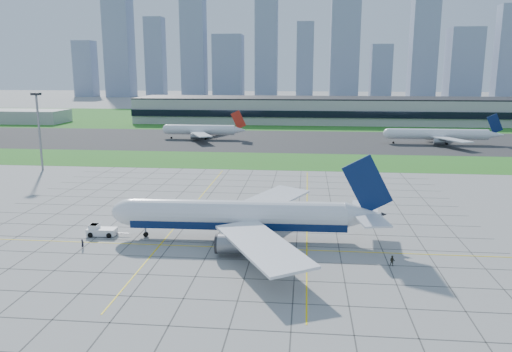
{
  "coord_description": "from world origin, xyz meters",
  "views": [
    {
      "loc": [
        17.45,
        -90.28,
        32.84
      ],
      "look_at": [
        5.22,
        30.24,
        7.0
      ],
      "focal_mm": 35.0,
      "sensor_mm": 36.0,
      "label": 1
    }
  ],
  "objects": [
    {
      "name": "grass_median",
      "position": [
        0.0,
        90.0,
        0.02
      ],
      "size": [
        700.0,
        35.0,
        0.04
      ],
      "primitive_type": "cube",
      "color": "#317320",
      "rests_on": "ground"
    },
    {
      "name": "asphalt_taxiway",
      "position": [
        0.0,
        145.0,
        0.03
      ],
      "size": [
        700.0,
        75.0,
        0.04
      ],
      "primitive_type": "cube",
      "color": "#383838",
      "rests_on": "ground"
    },
    {
      "name": "apron_markings",
      "position": [
        0.43,
        11.09,
        0.02
      ],
      "size": [
        120.0,
        130.0,
        0.03
      ],
      "color": "#474744",
      "rests_on": "ground"
    },
    {
      "name": "ground",
      "position": [
        0.0,
        0.0,
        0.0
      ],
      "size": [
        1400.0,
        1400.0,
        0.0
      ],
      "primitive_type": "plane",
      "color": "#989893",
      "rests_on": "ground"
    },
    {
      "name": "crew_far",
      "position": [
        32.52,
        -8.26,
        0.94
      ],
      "size": [
        1.04,
        0.88,
        1.88
      ],
      "primitive_type": "imported",
      "rotation": [
        0.0,
        0.0,
        -0.2
      ],
      "color": "#2A281C",
      "rests_on": "ground"
    },
    {
      "name": "crew_near",
      "position": [
        -23.86,
        -5.38,
        0.91
      ],
      "size": [
        0.58,
        0.74,
        1.82
      ],
      "primitive_type": "imported",
      "rotation": [
        0.0,
        0.0,
        1.34
      ],
      "color": "black",
      "rests_on": "ground"
    },
    {
      "name": "grass_far",
      "position": [
        0.0,
        255.0,
        0.02
      ],
      "size": [
        700.0,
        145.0,
        0.04
      ],
      "primitive_type": "cube",
      "color": "#317320",
      "rests_on": "ground"
    },
    {
      "name": "distant_jet_1",
      "position": [
        -32.82,
        146.09,
        4.49
      ],
      "size": [
        38.64,
        42.66,
        14.08
      ],
      "color": "white",
      "rests_on": "ground"
    },
    {
      "name": "airliner",
      "position": [
        4.91,
        2.93,
        4.74
      ],
      "size": [
        55.11,
        55.81,
        17.34
      ],
      "rotation": [
        0.0,
        0.0,
        0.03
      ],
      "color": "white",
      "rests_on": "ground"
    },
    {
      "name": "distant_jet_2",
      "position": [
        76.93,
        140.05,
        4.49
      ],
      "size": [
        49.71,
        42.66,
        14.08
      ],
      "color": "white",
      "rests_on": "ground"
    },
    {
      "name": "pushback_tug",
      "position": [
        -23.53,
        2.18,
        1.04
      ],
      "size": [
        8.45,
        3.11,
        2.34
      ],
      "rotation": [
        0.0,
        0.0,
        0.03
      ],
      "color": "white",
      "rests_on": "ground"
    },
    {
      "name": "city_skyline",
      "position": [
        -8.71,
        520.0,
        59.09
      ],
      "size": [
        523.0,
        32.4,
        160.0
      ],
      "color": "#8593AE",
      "rests_on": "ground"
    },
    {
      "name": "service_block",
      "position": [
        -160.0,
        210.0,
        4.0
      ],
      "size": [
        50.0,
        25.0,
        8.0
      ],
      "primitive_type": "cube",
      "color": "#B7B7B2",
      "rests_on": "ground"
    },
    {
      "name": "terminal",
      "position": [
        40.0,
        229.87,
        7.89
      ],
      "size": [
        260.0,
        43.0,
        15.8
      ],
      "color": "#B7B7B2",
      "rests_on": "ground"
    },
    {
      "name": "light_mast",
      "position": [
        -70.0,
        65.0,
        16.18
      ],
      "size": [
        2.5,
        2.5,
        25.6
      ],
      "color": "gray",
      "rests_on": "ground"
    }
  ]
}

